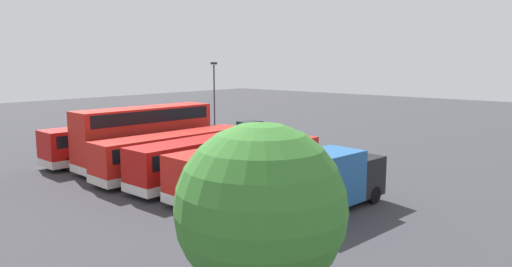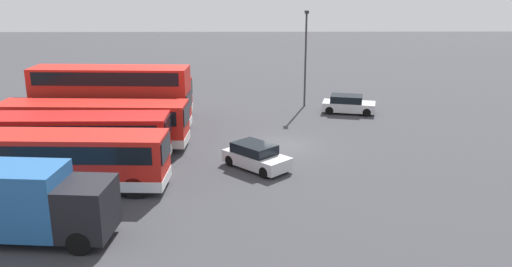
# 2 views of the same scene
# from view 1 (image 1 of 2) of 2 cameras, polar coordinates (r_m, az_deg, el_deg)

# --- Properties ---
(ground_plane) EXTENTS (140.00, 140.00, 0.00)m
(ground_plane) POSITION_cam_1_polar(r_m,az_deg,el_deg) (42.54, 2.75, -2.07)
(ground_plane) COLOR #38383D
(bus_single_deck_near_end) EXTENTS (3.01, 11.14, 2.95)m
(bus_single_deck_near_end) POSITION_cam_1_polar(r_m,az_deg,el_deg) (28.78, -0.98, -3.99)
(bus_single_deck_near_end) COLOR red
(bus_single_deck_near_end) RESTS_ON ground
(bus_single_deck_second) EXTENTS (2.62, 10.76, 2.95)m
(bus_single_deck_second) POSITION_cam_1_polar(r_m,az_deg,el_deg) (31.13, -6.40, -3.07)
(bus_single_deck_second) COLOR #B71411
(bus_single_deck_second) RESTS_ON ground
(bus_single_deck_third) EXTENTS (3.05, 11.92, 2.95)m
(bus_single_deck_third) POSITION_cam_1_polar(r_m,az_deg,el_deg) (33.65, -9.84, -2.26)
(bus_single_deck_third) COLOR red
(bus_single_deck_third) RESTS_ON ground
(bus_double_decker_fourth) EXTENTS (3.07, 10.90, 4.55)m
(bus_double_decker_fourth) POSITION_cam_1_polar(r_m,az_deg,el_deg) (36.60, -13.22, -0.17)
(bus_double_decker_fourth) COLOR red
(bus_double_decker_fourth) RESTS_ON ground
(bus_single_deck_fifth) EXTENTS (2.99, 11.14, 2.95)m
(bus_single_deck_fifth) POSITION_cam_1_polar(r_m,az_deg,el_deg) (39.60, -16.88, -0.86)
(bus_single_deck_fifth) COLOR #B71411
(bus_single_deck_fifth) RESTS_ON ground
(box_truck_blue) EXTENTS (3.11, 7.68, 3.20)m
(box_truck_blue) POSITION_cam_1_polar(r_m,az_deg,el_deg) (25.62, 8.51, -5.50)
(box_truck_blue) COLOR #235999
(box_truck_blue) RESTS_ON ground
(car_hatchback_silver) EXTENTS (2.70, 4.40, 1.43)m
(car_hatchback_silver) POSITION_cam_1_polar(r_m,az_deg,el_deg) (52.06, -0.64, 0.71)
(car_hatchback_silver) COLOR silver
(car_hatchback_silver) RESTS_ON ground
(car_small_green) EXTENTS (4.07, 4.06, 1.43)m
(car_small_green) POSITION_cam_1_polar(r_m,az_deg,el_deg) (38.50, 5.91, -2.19)
(car_small_green) COLOR silver
(car_small_green) RESTS_ON ground
(lamp_post_tall) EXTENTS (0.70, 0.30, 7.85)m
(lamp_post_tall) POSITION_cam_1_polar(r_m,az_deg,el_deg) (50.97, -5.06, 4.92)
(lamp_post_tall) COLOR #38383D
(lamp_post_tall) RESTS_ON ground
(tree_leftmost) EXTENTS (4.32, 4.32, 6.50)m
(tree_leftmost) POSITION_cam_1_polar(r_m,az_deg,el_deg) (11.88, 0.58, -9.07)
(tree_leftmost) COLOR #4C3823
(tree_leftmost) RESTS_ON ground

